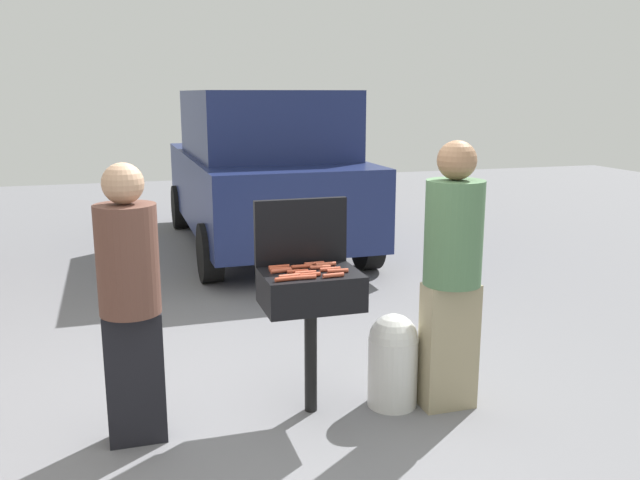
{
  "coord_description": "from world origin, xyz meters",
  "views": [
    {
      "loc": [
        -0.83,
        -3.77,
        1.99
      ],
      "look_at": [
        0.47,
        0.53,
        1.0
      ],
      "focal_mm": 37.47,
      "sensor_mm": 36.0,
      "label": 1
    }
  ],
  "objects_px": {
    "hot_dog_12": "(281,271)",
    "parked_minivan": "(261,169)",
    "hot_dog_4": "(289,276)",
    "hot_dog_15": "(301,267)",
    "hot_dog_10": "(333,275)",
    "propane_tank": "(393,358)",
    "person_right": "(452,267)",
    "hot_dog_3": "(298,271)",
    "hot_dog_13": "(310,275)",
    "hot_dog_8": "(279,267)",
    "hot_dog_5": "(338,271)",
    "hot_dog_11": "(280,269)",
    "hot_dog_0": "(286,279)",
    "hot_dog_1": "(305,277)",
    "person_left": "(130,295)",
    "hot_dog_14": "(314,264)",
    "hot_dog_6": "(320,267)",
    "hot_dog_2": "(330,269)",
    "hot_dog_9": "(326,264)",
    "bbq_grill": "(311,294)",
    "hot_dog_7": "(305,273)"
  },
  "relations": [
    {
      "from": "hot_dog_2",
      "to": "hot_dog_0",
      "type": "bearing_deg",
      "value": -156.98
    },
    {
      "from": "propane_tank",
      "to": "person_right",
      "type": "relative_size",
      "value": 0.36
    },
    {
      "from": "parked_minivan",
      "to": "hot_dog_0",
      "type": "bearing_deg",
      "value": 79.17
    },
    {
      "from": "hot_dog_4",
      "to": "hot_dog_6",
      "type": "height_order",
      "value": "same"
    },
    {
      "from": "hot_dog_6",
      "to": "hot_dog_4",
      "type": "bearing_deg",
      "value": -148.04
    },
    {
      "from": "hot_dog_13",
      "to": "hot_dog_14",
      "type": "xyz_separation_m",
      "value": [
        0.1,
        0.25,
        0.0
      ]
    },
    {
      "from": "hot_dog_7",
      "to": "parked_minivan",
      "type": "height_order",
      "value": "parked_minivan"
    },
    {
      "from": "hot_dog_15",
      "to": "hot_dog_9",
      "type": "bearing_deg",
      "value": 4.08
    },
    {
      "from": "hot_dog_3",
      "to": "hot_dog_15",
      "type": "bearing_deg",
      "value": 64.58
    },
    {
      "from": "person_left",
      "to": "bbq_grill",
      "type": "bearing_deg",
      "value": 6.32
    },
    {
      "from": "hot_dog_9",
      "to": "hot_dog_10",
      "type": "height_order",
      "value": "same"
    },
    {
      "from": "person_left",
      "to": "hot_dog_12",
      "type": "bearing_deg",
      "value": 9.14
    },
    {
      "from": "hot_dog_5",
      "to": "hot_dog_15",
      "type": "xyz_separation_m",
      "value": [
        -0.19,
        0.16,
        0.0
      ]
    },
    {
      "from": "hot_dog_12",
      "to": "parked_minivan",
      "type": "bearing_deg",
      "value": 79.52
    },
    {
      "from": "hot_dog_6",
      "to": "hot_dog_8",
      "type": "bearing_deg",
      "value": 162.05
    },
    {
      "from": "hot_dog_7",
      "to": "person_left",
      "type": "distance_m",
      "value": 1.02
    },
    {
      "from": "hot_dog_5",
      "to": "person_right",
      "type": "distance_m",
      "value": 0.72
    },
    {
      "from": "hot_dog_5",
      "to": "hot_dog_6",
      "type": "relative_size",
      "value": 1.0
    },
    {
      "from": "hot_dog_0",
      "to": "hot_dog_8",
      "type": "height_order",
      "value": "same"
    },
    {
      "from": "bbq_grill",
      "to": "hot_dog_3",
      "type": "height_order",
      "value": "hot_dog_3"
    },
    {
      "from": "hot_dog_14",
      "to": "person_right",
      "type": "relative_size",
      "value": 0.08
    },
    {
      "from": "hot_dog_0",
      "to": "hot_dog_5",
      "type": "height_order",
      "value": "same"
    },
    {
      "from": "hot_dog_9",
      "to": "hot_dog_10",
      "type": "relative_size",
      "value": 1.0
    },
    {
      "from": "hot_dog_0",
      "to": "hot_dog_15",
      "type": "xyz_separation_m",
      "value": [
        0.16,
        0.25,
        0.0
      ]
    },
    {
      "from": "hot_dog_5",
      "to": "hot_dog_11",
      "type": "relative_size",
      "value": 1.0
    },
    {
      "from": "bbq_grill",
      "to": "hot_dog_4",
      "type": "xyz_separation_m",
      "value": [
        -0.16,
        -0.1,
        0.16
      ]
    },
    {
      "from": "hot_dog_2",
      "to": "hot_dog_5",
      "type": "distance_m",
      "value": 0.06
    },
    {
      "from": "hot_dog_2",
      "to": "hot_dog_15",
      "type": "relative_size",
      "value": 1.0
    },
    {
      "from": "hot_dog_4",
      "to": "hot_dog_10",
      "type": "distance_m",
      "value": 0.26
    },
    {
      "from": "hot_dog_4",
      "to": "hot_dog_6",
      "type": "relative_size",
      "value": 1.0
    },
    {
      "from": "person_left",
      "to": "hot_dog_9",
      "type": "bearing_deg",
      "value": 10.89
    },
    {
      "from": "hot_dog_1",
      "to": "hot_dog_13",
      "type": "relative_size",
      "value": 1.0
    },
    {
      "from": "propane_tank",
      "to": "hot_dog_6",
      "type": "bearing_deg",
      "value": 164.87
    },
    {
      "from": "propane_tank",
      "to": "person_right",
      "type": "height_order",
      "value": "person_right"
    },
    {
      "from": "person_right",
      "to": "hot_dog_12",
      "type": "bearing_deg",
      "value": -6.8
    },
    {
      "from": "hot_dog_4",
      "to": "hot_dog_15",
      "type": "height_order",
      "value": "same"
    },
    {
      "from": "hot_dog_13",
      "to": "parked_minivan",
      "type": "height_order",
      "value": "parked_minivan"
    },
    {
      "from": "hot_dog_3",
      "to": "hot_dog_15",
      "type": "xyz_separation_m",
      "value": [
        0.05,
        0.1,
        0.0
      ]
    },
    {
      "from": "hot_dog_0",
      "to": "hot_dog_1",
      "type": "distance_m",
      "value": 0.12
    },
    {
      "from": "hot_dog_3",
      "to": "hot_dog_8",
      "type": "xyz_separation_m",
      "value": [
        -0.08,
        0.14,
        0.0
      ]
    },
    {
      "from": "hot_dog_8",
      "to": "hot_dog_5",
      "type": "bearing_deg",
      "value": -31.18
    },
    {
      "from": "hot_dog_10",
      "to": "hot_dog_13",
      "type": "bearing_deg",
      "value": 159.33
    },
    {
      "from": "hot_dog_8",
      "to": "hot_dog_14",
      "type": "relative_size",
      "value": 1.0
    },
    {
      "from": "hot_dog_12",
      "to": "person_right",
      "type": "relative_size",
      "value": 0.08
    },
    {
      "from": "hot_dog_12",
      "to": "person_right",
      "type": "distance_m",
      "value": 1.06
    },
    {
      "from": "hot_dog_4",
      "to": "hot_dog_15",
      "type": "bearing_deg",
      "value": 57.4
    },
    {
      "from": "hot_dog_6",
      "to": "propane_tank",
      "type": "xyz_separation_m",
      "value": [
        0.45,
        -0.12,
        -0.61
      ]
    },
    {
      "from": "hot_dog_5",
      "to": "hot_dog_14",
      "type": "xyz_separation_m",
      "value": [
        -0.09,
        0.21,
        0.0
      ]
    },
    {
      "from": "hot_dog_11",
      "to": "parked_minivan",
      "type": "xyz_separation_m",
      "value": [
        0.86,
        4.6,
        0.09
      ]
    },
    {
      "from": "hot_dog_8",
      "to": "hot_dog_15",
      "type": "distance_m",
      "value": 0.14
    }
  ]
}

